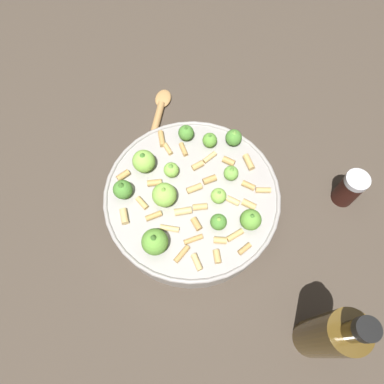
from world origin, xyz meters
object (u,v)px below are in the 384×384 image
at_px(pepper_shaker, 350,189).
at_px(olive_oil_bottle, 329,335).
at_px(cooking_pan, 191,200).
at_px(wooden_spoon, 157,122).

relative_size(pepper_shaker, olive_oil_bottle, 0.37).
relative_size(cooking_pan, olive_oil_bottle, 1.46).
height_order(pepper_shaker, olive_oil_bottle, olive_oil_bottle).
relative_size(cooking_pan, pepper_shaker, 3.94).
xyz_separation_m(cooking_pan, olive_oil_bottle, (-0.29, 0.14, 0.05)).
distance_m(olive_oil_bottle, wooden_spoon, 0.53).
distance_m(cooking_pan, olive_oil_bottle, 0.32).
distance_m(pepper_shaker, wooden_spoon, 0.42).
height_order(cooking_pan, olive_oil_bottle, olive_oil_bottle).
distance_m(cooking_pan, wooden_spoon, 0.22).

